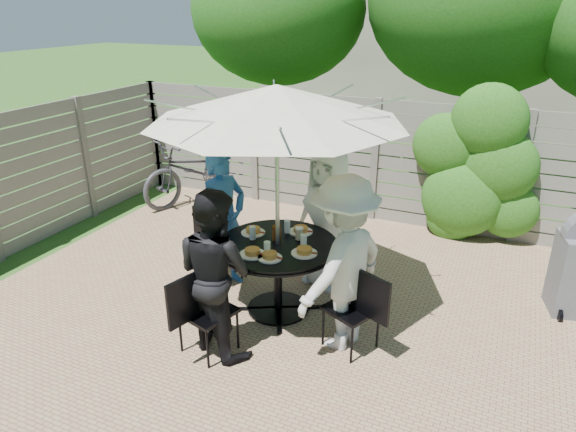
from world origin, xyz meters
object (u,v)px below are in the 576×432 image
at_px(plate_left, 253,231).
at_px(plate_extra, 270,256).
at_px(chair_left, 219,261).
at_px(plate_back, 301,230).
at_px(person_right, 343,265).
at_px(bicycle, 197,169).
at_px(person_front, 216,272).
at_px(glass_right, 304,241).
at_px(patio_table, 278,264).
at_px(glass_left, 253,233).
at_px(chair_front, 208,328).
at_px(glass_back, 287,226).
at_px(plate_right, 304,252).
at_px(glass_front, 267,248).
at_px(chair_back, 333,259).
at_px(umbrella, 276,104).
at_px(coffee_cup, 299,234).
at_px(person_back, 328,218).
at_px(person_left, 224,221).
at_px(syrup_jug, 277,233).
at_px(plate_front, 252,253).
at_px(chair_right, 352,325).

xyz_separation_m(plate_left, plate_extra, (0.42, -0.45, 0.00)).
bearing_deg(chair_left, plate_back, 18.02).
bearing_deg(person_right, bicycle, -110.65).
distance_m(person_front, glass_right, 0.97).
distance_m(patio_table, plate_left, 0.45).
bearing_deg(glass_left, chair_front, -91.18).
bearing_deg(glass_back, plate_back, 25.74).
distance_m(plate_right, glass_front, 0.37).
height_order(chair_back, glass_left, glass_left).
distance_m(umbrella, glass_left, 1.38).
relative_size(glass_right, coffee_cup, 1.17).
bearing_deg(plate_left, bicycle, 134.12).
bearing_deg(plate_right, person_right, -18.00).
bearing_deg(plate_extra, person_back, 81.05).
bearing_deg(chair_back, glass_back, -6.78).
height_order(umbrella, chair_back, umbrella).
height_order(person_front, glass_left, person_front).
bearing_deg(chair_back, glass_right, 18.48).
relative_size(chair_front, glass_front, 6.52).
relative_size(person_left, plate_left, 6.34).
bearing_deg(chair_front, bicycle, 50.45).
distance_m(umbrella, person_front, 1.65).
bearing_deg(syrup_jug, coffee_cup, 28.74).
height_order(chair_back, person_right, person_right).
distance_m(chair_back, syrup_jug, 1.11).
bearing_deg(plate_front, chair_left, 141.57).
bearing_deg(glass_back, person_left, -178.30).
height_order(chair_left, chair_front, chair_front).
xyz_separation_m(person_back, glass_front, (-0.24, -1.07, 0.05)).
relative_size(plate_extra, coffee_cup, 2.00).
xyz_separation_m(patio_table, plate_left, (-0.34, 0.11, 0.27)).
height_order(umbrella, bicycle, umbrella).
height_order(glass_front, syrup_jug, syrup_jug).
bearing_deg(person_left, plate_right, -90.00).
bearing_deg(coffee_cup, glass_left, -155.90).
xyz_separation_m(plate_back, plate_extra, (-0.03, -0.68, 0.00)).
distance_m(plate_left, glass_left, 0.15).
bearing_deg(coffee_cup, glass_back, 151.06).
bearing_deg(plate_extra, coffee_cup, 80.75).
xyz_separation_m(plate_right, glass_back, (-0.36, 0.39, 0.05)).
relative_size(glass_back, glass_right, 1.00).
bearing_deg(chair_left, patio_table, -2.44).
height_order(umbrella, glass_back, umbrella).
distance_m(chair_right, person_right, 0.61).
xyz_separation_m(chair_back, plate_front, (-0.41, -1.26, 0.57)).
distance_m(umbrella, syrup_jug, 1.34).
height_order(chair_back, chair_right, chair_right).
bearing_deg(glass_front, chair_front, -116.41).
relative_size(chair_back, glass_left, 6.26).
bearing_deg(plate_extra, plate_right, 41.04).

